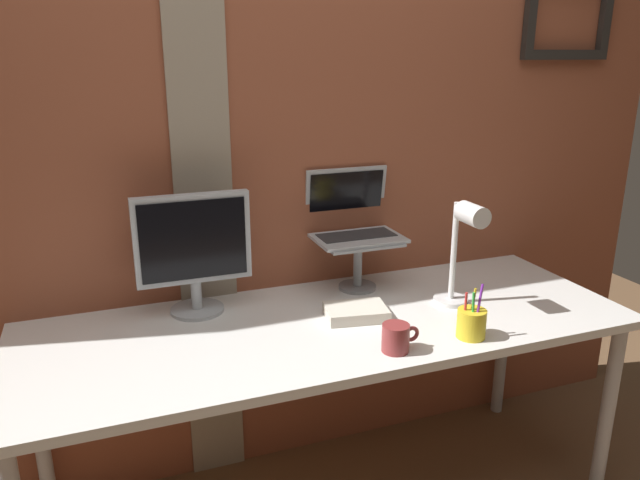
# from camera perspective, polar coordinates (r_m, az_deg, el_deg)

# --- Properties ---
(brick_wall_back) EXTENTS (3.46, 0.16, 2.49)m
(brick_wall_back) POSITION_cam_1_polar(r_m,az_deg,el_deg) (2.17, -6.62, 8.78)
(brick_wall_back) COLOR brown
(brick_wall_back) RESTS_ON ground_plane
(desk) EXTENTS (2.00, 0.71, 0.73)m
(desk) POSITION_cam_1_polar(r_m,az_deg,el_deg) (2.01, 1.01, -9.43)
(desk) COLOR white
(desk) RESTS_ON ground_plane
(monitor) EXTENTS (0.38, 0.18, 0.41)m
(monitor) POSITION_cam_1_polar(r_m,az_deg,el_deg) (2.02, -11.93, -0.56)
(monitor) COLOR #ADB2B7
(monitor) RESTS_ON desk
(laptop_stand) EXTENTS (0.28, 0.22, 0.19)m
(laptop_stand) POSITION_cam_1_polar(r_m,az_deg,el_deg) (2.21, 3.62, -1.49)
(laptop_stand) COLOR gray
(laptop_stand) RESTS_ON desk
(laptop) EXTENTS (0.32, 0.25, 0.25)m
(laptop) POSITION_cam_1_polar(r_m,az_deg,el_deg) (2.23, 3.00, 2.23)
(laptop) COLOR #ADB2B7
(laptop) RESTS_ON laptop_stand
(desk_lamp) EXTENTS (0.12, 0.20, 0.38)m
(desk_lamp) POSITION_cam_1_polar(r_m,az_deg,el_deg) (2.05, 13.46, -0.30)
(desk_lamp) COLOR white
(desk_lamp) RESTS_ON desk
(pen_cup) EXTENTS (0.09, 0.09, 0.18)m
(pen_cup) POSITION_cam_1_polar(r_m,az_deg,el_deg) (1.92, 14.17, -7.65)
(pen_cup) COLOR yellow
(pen_cup) RESTS_ON desk
(coffee_mug) EXTENTS (0.12, 0.08, 0.08)m
(coffee_mug) POSITION_cam_1_polar(r_m,az_deg,el_deg) (1.79, 7.26, -9.19)
(coffee_mug) COLOR maroon
(coffee_mug) RESTS_ON desk
(paper_clutter_stack) EXTENTS (0.22, 0.17, 0.04)m
(paper_clutter_stack) POSITION_cam_1_polar(r_m,az_deg,el_deg) (2.01, 3.43, -6.85)
(paper_clutter_stack) COLOR silver
(paper_clutter_stack) RESTS_ON desk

